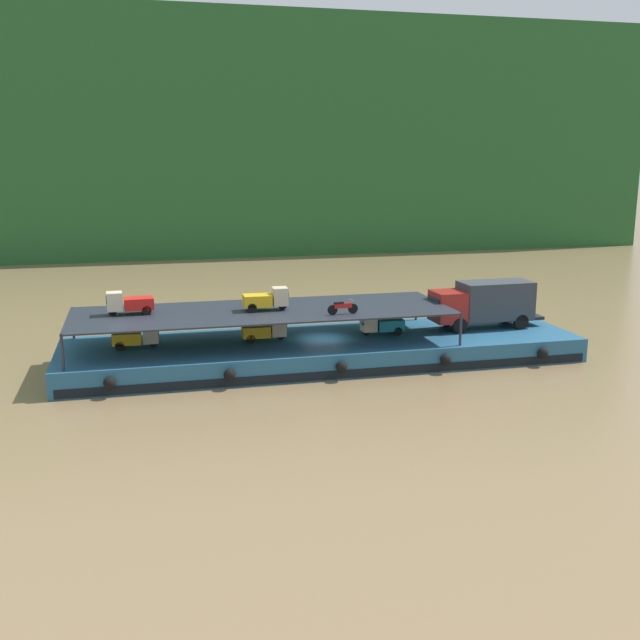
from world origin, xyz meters
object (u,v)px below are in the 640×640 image
at_px(mini_truck_lower_aft, 265,330).
at_px(mini_truck_lower_mid, 381,324).
at_px(mini_truck_upper_stern, 129,303).
at_px(mini_truck_upper_mid, 266,299).
at_px(mini_truck_lower_stern, 136,336).
at_px(motorcycle_upper_port, 342,307).
at_px(covered_lorry, 484,303).
at_px(cargo_barge, 323,350).

height_order(mini_truck_lower_aft, mini_truck_lower_mid, same).
relative_size(mini_truck_upper_stern, mini_truck_upper_mid, 1.01).
relative_size(mini_truck_lower_stern, motorcycle_upper_port, 1.45).
distance_m(mini_truck_upper_mid, motorcycle_upper_port, 4.78).
xyz_separation_m(covered_lorry, mini_truck_lower_stern, (-22.56, 0.11, -1.00)).
bearing_deg(mini_truck_lower_stern, covered_lorry, -0.27).
xyz_separation_m(mini_truck_lower_stern, mini_truck_lower_mid, (15.30, -0.30, 0.00)).
xyz_separation_m(mini_truck_lower_stern, mini_truck_lower_aft, (7.77, -0.12, 0.00)).
bearing_deg(cargo_barge, motorcycle_upper_port, -74.47).
bearing_deg(mini_truck_upper_mid, motorcycle_upper_port, -28.45).
height_order(covered_lorry, mini_truck_lower_aft, covered_lorry).
bearing_deg(mini_truck_upper_mid, cargo_barge, -0.37).
bearing_deg(mini_truck_upper_mid, mini_truck_lower_aft, 102.52).
bearing_deg(cargo_barge, covered_lorry, 1.83).
xyz_separation_m(cargo_barge, covered_lorry, (11.15, 0.36, 2.45)).
bearing_deg(covered_lorry, motorcycle_upper_port, -166.07).
height_order(mini_truck_lower_stern, mini_truck_upper_stern, mini_truck_upper_stern).
distance_m(cargo_barge, covered_lorry, 11.42).
xyz_separation_m(covered_lorry, mini_truck_lower_aft, (-14.79, -0.01, -1.00)).
distance_m(mini_truck_lower_aft, motorcycle_upper_port, 5.29).
xyz_separation_m(cargo_barge, mini_truck_upper_mid, (-3.57, 0.02, 3.44)).
height_order(covered_lorry, motorcycle_upper_port, covered_lorry).
distance_m(covered_lorry, mini_truck_lower_aft, 14.83).
height_order(cargo_barge, mini_truck_lower_mid, mini_truck_lower_mid).
bearing_deg(mini_truck_upper_stern, cargo_barge, -3.85).
bearing_deg(mini_truck_lower_stern, mini_truck_lower_aft, -0.86).
height_order(mini_truck_lower_mid, mini_truck_upper_mid, mini_truck_upper_mid).
bearing_deg(mini_truck_lower_aft, motorcycle_upper_port, -31.32).
bearing_deg(mini_truck_lower_aft, mini_truck_upper_stern, 176.86).
xyz_separation_m(mini_truck_lower_mid, mini_truck_upper_stern, (-15.62, 0.62, 2.00)).
distance_m(covered_lorry, mini_truck_upper_stern, 22.90).
bearing_deg(mini_truck_upper_stern, motorcycle_upper_port, -13.83).
xyz_separation_m(cargo_barge, motorcycle_upper_port, (0.63, -2.25, 3.18)).
distance_m(cargo_barge, mini_truck_upper_mid, 4.96).
relative_size(covered_lorry, motorcycle_upper_port, 4.15).
relative_size(mini_truck_lower_mid, mini_truck_upper_mid, 1.00).
height_order(cargo_barge, mini_truck_lower_aft, mini_truck_lower_aft).
bearing_deg(cargo_barge, mini_truck_upper_mid, 179.63).
height_order(mini_truck_lower_mid, motorcycle_upper_port, motorcycle_upper_port).
xyz_separation_m(mini_truck_lower_aft, mini_truck_lower_mid, (7.54, -0.18, 0.00)).
distance_m(mini_truck_lower_aft, mini_truck_upper_mid, 2.03).
xyz_separation_m(mini_truck_lower_mid, motorcycle_upper_port, (-3.27, -2.42, 1.74)).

